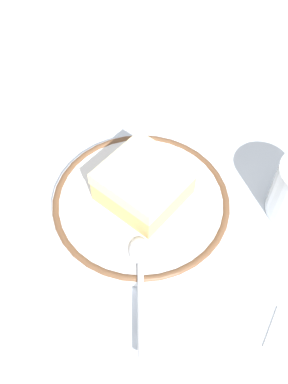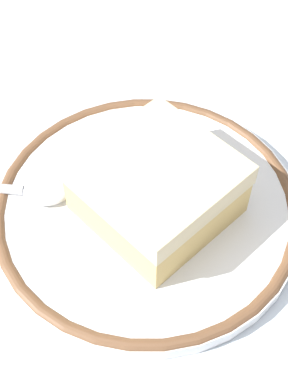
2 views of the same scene
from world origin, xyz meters
name	(u,v)px [view 2 (image 2 of 2)]	position (x,y,z in m)	size (l,w,h in m)	color
ground_plane	(163,222)	(0.00, 0.00, 0.00)	(2.40, 2.40, 0.00)	#B7B2A8
placemat	(163,221)	(0.00, 0.00, 0.00)	(0.50, 0.40, 0.00)	silver
plate	(144,212)	(0.00, -0.01, 0.01)	(0.23, 0.23, 0.01)	white
cake_slice	(158,188)	(0.00, -0.01, 0.04)	(0.12, 0.12, 0.05)	#DBB76B
spoon	(10,189)	(0.04, -0.11, 0.02)	(0.07, 0.13, 0.01)	silver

